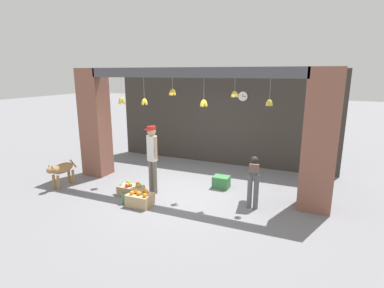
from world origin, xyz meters
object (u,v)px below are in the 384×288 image
object	(u,v)px
worker_stooping	(254,176)
fruit_crate_apples	(131,190)
shopkeeper	(152,154)
dog	(61,170)
produce_box_green	(221,182)
wall_clock	(243,96)
fruit_crate_oranges	(140,199)
water_bottle	(123,199)

from	to	relation	value
worker_stooping	fruit_crate_apples	bearing A→B (deg)	-177.74
shopkeeper	dog	bearing A→B (deg)	28.81
dog	shopkeeper	xyz separation A→B (m)	(2.44, 0.59, 0.55)
dog	produce_box_green	world-z (taller)	dog
produce_box_green	wall_clock	bearing A→B (deg)	90.26
produce_box_green	shopkeeper	bearing A→B (deg)	-146.40
dog	produce_box_green	xyz separation A→B (m)	(3.93, 1.59, -0.32)
dog	fruit_crate_oranges	world-z (taller)	dog
wall_clock	worker_stooping	bearing A→B (deg)	-70.39
dog	fruit_crate_apples	distance (m)	2.06
fruit_crate_apples	produce_box_green	bearing A→B (deg)	35.30
dog	wall_clock	world-z (taller)	wall_clock
dog	water_bottle	bearing A→B (deg)	84.51
dog	fruit_crate_apples	bearing A→B (deg)	98.22
shopkeeper	fruit_crate_oranges	distance (m)	1.17
worker_stooping	produce_box_green	world-z (taller)	worker_stooping
fruit_crate_apples	wall_clock	world-z (taller)	wall_clock
fruit_crate_apples	produce_box_green	world-z (taller)	fruit_crate_apples
dog	fruit_crate_oranges	xyz separation A→B (m)	(2.55, -0.19, -0.31)
dog	worker_stooping	distance (m)	4.99
water_bottle	wall_clock	size ratio (longest dim) A/B	0.89
fruit_crate_oranges	water_bottle	world-z (taller)	fruit_crate_oranges
produce_box_green	fruit_crate_oranges	bearing A→B (deg)	-127.83
water_bottle	wall_clock	world-z (taller)	wall_clock
dog	fruit_crate_oranges	bearing A→B (deg)	87.39
produce_box_green	water_bottle	distance (m)	2.57
worker_stooping	produce_box_green	bearing A→B (deg)	134.06
dog	worker_stooping	bearing A→B (deg)	102.01
wall_clock	fruit_crate_apples	bearing A→B (deg)	-118.99
shopkeeper	fruit_crate_oranges	world-z (taller)	shopkeeper
shopkeeper	worker_stooping	size ratio (longest dim) A/B	1.66
worker_stooping	fruit_crate_apples	distance (m)	3.02
fruit_crate_oranges	water_bottle	size ratio (longest dim) A/B	1.98
dog	wall_clock	xyz separation A→B (m)	(3.92, 3.67, 1.78)
fruit_crate_oranges	fruit_crate_apples	size ratio (longest dim) A/B	0.93
fruit_crate_apples	wall_clock	bearing A→B (deg)	61.01
fruit_crate_apples	water_bottle	bearing A→B (deg)	-75.18
fruit_crate_apples	worker_stooping	bearing A→B (deg)	12.87
dog	worker_stooping	world-z (taller)	worker_stooping
dog	shopkeeper	size ratio (longest dim) A/B	0.56
produce_box_green	wall_clock	xyz separation A→B (m)	(-0.01, 2.08, 2.10)
fruit_crate_oranges	water_bottle	distance (m)	0.41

